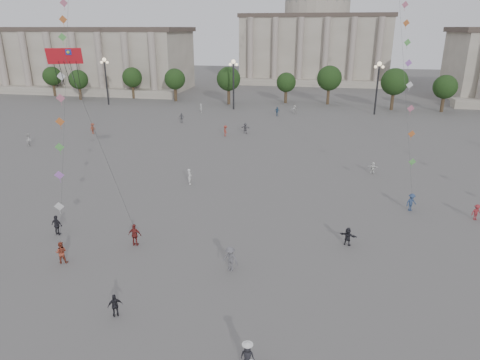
# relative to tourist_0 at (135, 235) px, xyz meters

# --- Properties ---
(ground) EXTENTS (360.00, 360.00, 0.00)m
(ground) POSITION_rel_tourist_0_xyz_m (9.68, -7.06, -0.96)
(ground) COLOR #514E4C
(ground) RESTS_ON ground
(hall_west) EXTENTS (84.00, 26.22, 17.20)m
(hall_west) POSITION_rel_tourist_0_xyz_m (-65.32, 86.84, 7.47)
(hall_west) COLOR gray
(hall_west) RESTS_ON ground
(hall_central) EXTENTS (48.30, 34.30, 35.50)m
(hall_central) POSITION_rel_tourist_0_xyz_m (9.68, 122.16, 13.27)
(hall_central) COLOR gray
(hall_central) RESTS_ON ground
(tree_row) EXTENTS (137.12, 5.12, 8.00)m
(tree_row) POSITION_rel_tourist_0_xyz_m (9.68, 70.94, 4.44)
(tree_row) COLOR #382A1C
(tree_row) RESTS_ON ground
(lamp_post_far_west) EXTENTS (2.00, 0.90, 10.65)m
(lamp_post_far_west) POSITION_rel_tourist_0_xyz_m (-35.32, 62.94, 6.39)
(lamp_post_far_west) COLOR #262628
(lamp_post_far_west) RESTS_ON ground
(lamp_post_mid_west) EXTENTS (2.00, 0.90, 10.65)m
(lamp_post_mid_west) POSITION_rel_tourist_0_xyz_m (-5.32, 62.94, 6.39)
(lamp_post_mid_west) COLOR #262628
(lamp_post_mid_west) RESTS_ON ground
(lamp_post_mid_east) EXTENTS (2.00, 0.90, 10.65)m
(lamp_post_mid_east) POSITION_rel_tourist_0_xyz_m (24.68, 62.94, 6.39)
(lamp_post_mid_east) COLOR #262628
(lamp_post_mid_east) RESTS_ON ground
(person_crowd_0) EXTENTS (1.12, 0.54, 1.85)m
(person_crowd_0) POSITION_rel_tourist_0_xyz_m (4.98, 57.32, -0.03)
(person_crowd_0) COLOR #395E81
(person_crowd_0) RESTS_ON ground
(person_crowd_1) EXTENTS (1.00, 1.13, 1.95)m
(person_crowd_1) POSITION_rel_tourist_0_xyz_m (-29.26, 26.36, 0.01)
(person_crowd_1) COLOR beige
(person_crowd_1) RESTS_ON ground
(person_crowd_2) EXTENTS (0.90, 1.28, 1.81)m
(person_crowd_2) POSITION_rel_tourist_0_xyz_m (-23.92, 35.67, -0.05)
(person_crowd_2) COLOR brown
(person_crowd_2) RESTS_ON ground
(person_crowd_3) EXTENTS (1.52, 0.92, 1.56)m
(person_crowd_3) POSITION_rel_tourist_0_xyz_m (17.23, 3.55, -0.18)
(person_crowd_3) COLOR black
(person_crowd_3) RESTS_ON ground
(person_crowd_4) EXTENTS (1.60, 1.45, 1.77)m
(person_crowd_4) POSITION_rel_tourist_0_xyz_m (8.27, 60.55, -0.07)
(person_crowd_4) COLOR silver
(person_crowd_4) RESTS_ON ground
(person_crowd_6) EXTENTS (1.41, 1.07, 1.94)m
(person_crowd_6) POSITION_rel_tourist_0_xyz_m (8.56, -2.22, 0.01)
(person_crowd_6) COLOR #5D5C61
(person_crowd_6) RESTS_ON ground
(person_crowd_7) EXTENTS (1.39, 0.49, 1.48)m
(person_crowd_7) POSITION_rel_tourist_0_xyz_m (20.91, 23.21, -0.22)
(person_crowd_7) COLOR white
(person_crowd_7) RESTS_ON ground
(person_crowd_8) EXTENTS (1.14, 0.89, 1.55)m
(person_crowd_8) POSITION_rel_tourist_0_xyz_m (29.22, 11.00, -0.18)
(person_crowd_8) COLOR maroon
(person_crowd_8) RESTS_ON ground
(person_crowd_10) EXTENTS (0.64, 0.78, 1.85)m
(person_crowd_10) POSITION_rel_tourist_0_xyz_m (-11.27, 57.84, -0.03)
(person_crowd_10) COLOR silver
(person_crowd_10) RESTS_ON ground
(person_crowd_12) EXTENTS (1.78, 0.86, 1.84)m
(person_crowd_12) POSITION_rel_tourist_0_xyz_m (1.51, 40.89, -0.04)
(person_crowd_12) COLOR slate
(person_crowd_12) RESTS_ON ground
(person_crowd_13) EXTENTS (0.64, 0.78, 1.86)m
(person_crowd_13) POSITION_rel_tourist_0_xyz_m (-0.08, 14.96, -0.03)
(person_crowd_13) COLOR silver
(person_crowd_13) RESTS_ON ground
(person_crowd_16) EXTENTS (1.12, 0.52, 1.86)m
(person_crowd_16) POSITION_rel_tourist_0_xyz_m (-11.97, 47.07, -0.03)
(person_crowd_16) COLOR slate
(person_crowd_16) RESTS_ON ground
(person_crowd_17) EXTENTS (1.18, 1.36, 1.82)m
(person_crowd_17) POSITION_rel_tourist_0_xyz_m (-1.37, 38.36, -0.05)
(person_crowd_17) COLOR #9C372A
(person_crowd_17) RESTS_ON ground
(tourist_0) EXTENTS (1.12, 0.47, 1.92)m
(tourist_0) POSITION_rel_tourist_0_xyz_m (0.00, 0.00, 0.00)
(tourist_0) COLOR maroon
(tourist_0) RESTS_ON ground
(tourist_1) EXTENTS (1.12, 0.59, 1.81)m
(tourist_1) POSITION_rel_tourist_0_xyz_m (-7.47, 0.48, -0.05)
(tourist_1) COLOR #242329
(tourist_1) RESTS_ON ground
(tourist_4) EXTENTS (0.97, 0.83, 1.56)m
(tourist_4) POSITION_rel_tourist_0_xyz_m (2.71, -8.88, -0.18)
(tourist_4) COLOR black
(tourist_4) RESTS_ON ground
(kite_flyer_0) EXTENTS (1.01, 0.89, 1.76)m
(kite_flyer_0) POSITION_rel_tourist_0_xyz_m (-4.36, -3.69, -0.08)
(kite_flyer_0) COLOR brown
(kite_flyer_0) RESTS_ON ground
(kite_flyer_1) EXTENTS (1.33, 1.18, 1.79)m
(kite_flyer_1) POSITION_rel_tourist_0_xyz_m (23.59, 12.05, -0.06)
(kite_flyer_1) COLOR navy
(kite_flyer_1) RESTS_ON ground
(hat_person) EXTENTS (0.79, 0.60, 1.69)m
(hat_person) POSITION_rel_tourist_0_xyz_m (11.58, -11.55, -0.12)
(hat_person) COLOR black
(hat_person) RESTS_ON ground
(dragon_kite) EXTENTS (2.22, 2.39, 14.52)m
(dragon_kite) POSITION_rel_tourist_0_xyz_m (-2.07, -3.30, 13.59)
(dragon_kite) COLOR red
(dragon_kite) RESTS_ON ground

